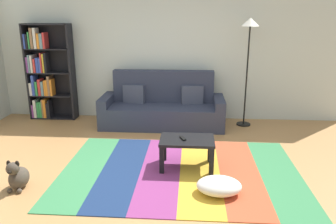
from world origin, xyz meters
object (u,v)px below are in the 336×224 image
object	(u,v)px
couch	(163,108)
dog	(18,176)
coffee_table	(187,144)
standing_lamp	(249,37)
tv_remote	(183,138)
bookshelf	(45,75)
pouf	(219,186)

from	to	relation	value
couch	dog	size ratio (longest dim) A/B	5.69
coffee_table	standing_lamp	bearing A→B (deg)	60.98
coffee_table	couch	bearing A→B (deg)	105.24
coffee_table	tv_remote	xyz separation A→B (m)	(-0.06, -0.00, 0.09)
bookshelf	tv_remote	distance (m)	3.47
couch	tv_remote	world-z (taller)	couch
bookshelf	tv_remote	bearing A→B (deg)	-36.91
dog	standing_lamp	distance (m)	4.28
bookshelf	tv_remote	xyz separation A→B (m)	(2.75, -2.06, -0.45)
couch	bookshelf	world-z (taller)	bookshelf
coffee_table	dog	bearing A→B (deg)	-160.51
bookshelf	standing_lamp	xyz separation A→B (m)	(3.85, -0.17, 0.75)
couch	tv_remote	bearing A→B (deg)	-76.47
dog	standing_lamp	world-z (taller)	standing_lamp
pouf	standing_lamp	xyz separation A→B (m)	(0.66, 2.57, 1.53)
coffee_table	dog	size ratio (longest dim) A/B	1.83
tv_remote	bookshelf	bearing A→B (deg)	121.97
bookshelf	dog	world-z (taller)	bookshelf
couch	bookshelf	distance (m)	2.40
couch	coffee_table	size ratio (longest dim) A/B	3.10
pouf	standing_lamp	distance (m)	3.06
couch	pouf	bearing A→B (deg)	-70.44
couch	bookshelf	size ratio (longest dim) A/B	1.22
dog	tv_remote	size ratio (longest dim) A/B	2.65
bookshelf	pouf	distance (m)	4.28
dog	tv_remote	bearing A→B (deg)	19.94
coffee_table	tv_remote	bearing A→B (deg)	-177.41
dog	standing_lamp	bearing A→B (deg)	40.33
coffee_table	standing_lamp	distance (m)	2.52
bookshelf	coffee_table	xyz separation A→B (m)	(2.81, -2.06, -0.54)
pouf	dog	distance (m)	2.41
coffee_table	tv_remote	size ratio (longest dim) A/B	4.86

